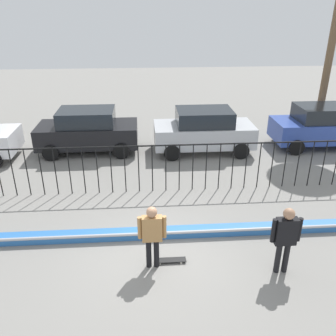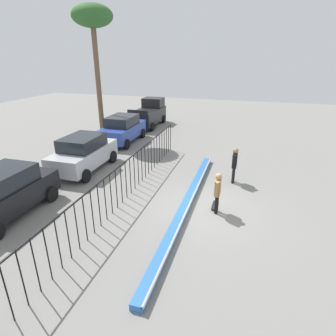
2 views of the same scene
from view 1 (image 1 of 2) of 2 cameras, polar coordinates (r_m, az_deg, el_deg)
ground_plane at (r=9.75m, az=-1.73°, el=-13.41°), size 60.00×60.00×0.00m
bowl_coping_ledge at (r=10.29m, az=-1.93°, el=-10.28°), size 11.00×0.41×0.27m
perimeter_fence at (r=12.22m, az=-2.53°, el=0.78°), size 14.04×0.04×1.72m
skateboarder at (r=8.74m, az=-2.54°, el=-10.12°), size 0.69×0.26×1.71m
skateboard at (r=9.44m, az=0.38°, el=-14.42°), size 0.80×0.20×0.07m
camera_operator at (r=8.99m, az=18.19°, el=-10.07°), size 0.72×0.27×1.79m
parked_car_black at (r=16.10m, az=-12.64°, el=5.85°), size 4.30×2.12×1.90m
parked_car_silver at (r=15.80m, az=5.70°, el=5.98°), size 4.30×2.12×1.90m
parked_car_blue at (r=17.73m, az=23.20°, el=6.17°), size 4.30×2.12×1.90m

